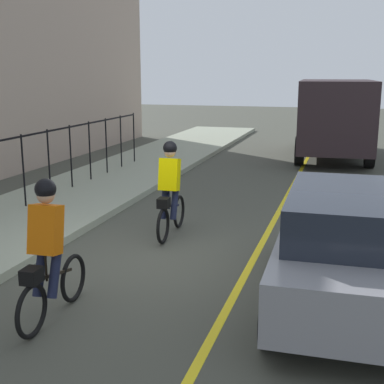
# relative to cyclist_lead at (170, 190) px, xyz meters

# --- Properties ---
(ground_plane) EXTENTS (80.00, 80.00, 0.00)m
(ground_plane) POSITION_rel_cyclist_lead_xyz_m (-1.31, -0.15, -0.91)
(ground_plane) COLOR #42433A
(lane_line_centre) EXTENTS (36.00, 0.12, 0.01)m
(lane_line_centre) POSITION_rel_cyclist_lead_xyz_m (-1.31, -1.75, -0.91)
(lane_line_centre) COLOR yellow
(lane_line_centre) RESTS_ON ground
(cyclist_lead) EXTENTS (1.71, 0.37, 1.83)m
(cyclist_lead) POSITION_rel_cyclist_lead_xyz_m (0.00, 0.00, 0.00)
(cyclist_lead) COLOR black
(cyclist_lead) RESTS_ON ground
(cyclist_follow) EXTENTS (1.71, 0.37, 1.83)m
(cyclist_follow) POSITION_rel_cyclist_lead_xyz_m (-3.76, 0.30, 0.00)
(cyclist_follow) COLOR black
(cyclist_follow) RESTS_ON ground
(patrol_sedan) EXTENTS (4.44, 1.99, 1.58)m
(patrol_sedan) POSITION_rel_cyclist_lead_xyz_m (-2.14, -3.26, -0.09)
(patrol_sedan) COLOR gray
(patrol_sedan) RESTS_ON ground
(box_truck_background) EXTENTS (6.83, 2.84, 2.78)m
(box_truck_background) POSITION_rel_cyclist_lead_xyz_m (10.65, -2.61, 0.64)
(box_truck_background) COLOR #2D2124
(box_truck_background) RESTS_ON ground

